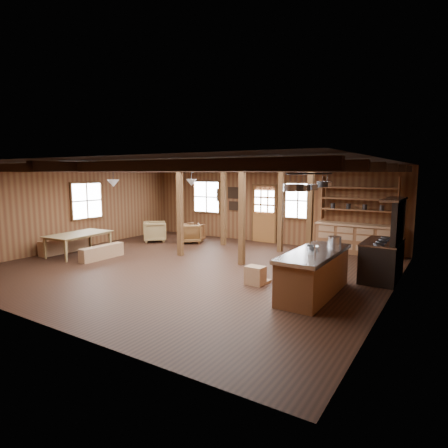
{
  "coord_description": "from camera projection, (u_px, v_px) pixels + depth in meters",
  "views": [
    {
      "loc": [
        6.08,
        -8.0,
        2.57
      ],
      "look_at": [
        0.79,
        0.4,
        1.21
      ],
      "focal_mm": 30.0,
      "sensor_mm": 36.0,
      "label": 1
    }
  ],
  "objects": [
    {
      "name": "room",
      "position": [
        191.0,
        217.0,
        10.08
      ],
      "size": [
        10.04,
        9.04,
        2.84
      ],
      "color": "black",
      "rests_on": "ground"
    },
    {
      "name": "ceiling_joists",
      "position": [
        195.0,
        169.0,
        10.05
      ],
      "size": [
        9.8,
        8.82,
        0.18
      ],
      "color": "black",
      "rests_on": "ceiling"
    },
    {
      "name": "timber_posts",
      "position": [
        246.0,
        211.0,
        11.54
      ],
      "size": [
        3.95,
        2.35,
        2.8
      ],
      "color": "#422713",
      "rests_on": "floor"
    },
    {
      "name": "back_door",
      "position": [
        264.0,
        219.0,
        13.88
      ],
      "size": [
        1.02,
        0.08,
        2.15
      ],
      "color": "brown",
      "rests_on": "floor"
    },
    {
      "name": "window_back_left",
      "position": [
        207.0,
        197.0,
        15.16
      ],
      "size": [
        1.32,
        0.06,
        1.32
      ],
      "color": "white",
      "rests_on": "wall_back"
    },
    {
      "name": "window_back_right",
      "position": [
        298.0,
        201.0,
        13.1
      ],
      "size": [
        1.02,
        0.06,
        1.32
      ],
      "color": "white",
      "rests_on": "wall_back"
    },
    {
      "name": "window_left",
      "position": [
        87.0,
        201.0,
        13.09
      ],
      "size": [
        0.14,
        1.24,
        1.32
      ],
      "color": "white",
      "rests_on": "wall_back"
    },
    {
      "name": "notice_boards",
      "position": [
        230.0,
        197.0,
        14.57
      ],
      "size": [
        1.08,
        0.03,
        0.9
      ],
      "color": "silver",
      "rests_on": "wall_back"
    },
    {
      "name": "back_counter",
      "position": [
        357.0,
        235.0,
        11.91
      ],
      "size": [
        2.55,
        0.6,
        2.45
      ],
      "color": "brown",
      "rests_on": "floor"
    },
    {
      "name": "pendant_lamps",
      "position": [
        154.0,
        183.0,
        11.99
      ],
      "size": [
        1.86,
        2.36,
        0.66
      ],
      "color": "#2F2F31",
      "rests_on": "ceiling"
    },
    {
      "name": "pot_rack",
      "position": [
        311.0,
        185.0,
        8.45
      ],
      "size": [
        0.41,
        3.0,
        0.41
      ],
      "color": "#2F2F31",
      "rests_on": "ceiling"
    },
    {
      "name": "kitchen_island",
      "position": [
        314.0,
        273.0,
        7.87
      ],
      "size": [
        0.89,
        2.5,
        1.2
      ],
      "rotation": [
        0.0,
        0.0,
        -0.0
      ],
      "color": "brown",
      "rests_on": "floor"
    },
    {
      "name": "step_stool",
      "position": [
        255.0,
        275.0,
        8.65
      ],
      "size": [
        0.51,
        0.38,
        0.43
      ],
      "primitive_type": "cube",
      "rotation": [
        0.0,
        0.0,
        -0.07
      ],
      "color": "#906341",
      "rests_on": "floor"
    },
    {
      "name": "commercial_range",
      "position": [
        384.0,
        254.0,
        8.99
      ],
      "size": [
        0.82,
        1.6,
        1.98
      ],
      "color": "#2F2F31",
      "rests_on": "floor"
    },
    {
      "name": "dining_table",
      "position": [
        80.0,
        244.0,
        11.74
      ],
      "size": [
        1.25,
        2.04,
        0.69
      ],
      "primitive_type": "imported",
      "rotation": [
        0.0,
        0.0,
        1.66
      ],
      "color": "olive",
      "rests_on": "floor"
    },
    {
      "name": "bench_wall",
      "position": [
        65.0,
        245.0,
        12.15
      ],
      "size": [
        0.32,
        1.72,
        0.47
      ],
      "primitive_type": "cube",
      "color": "#906341",
      "rests_on": "floor"
    },
    {
      "name": "bench_aisle",
      "position": [
        102.0,
        252.0,
        11.22
      ],
      "size": [
        0.28,
        1.47,
        0.4
      ],
      "primitive_type": "cube",
      "color": "#906341",
      "rests_on": "floor"
    },
    {
      "name": "armchair_a",
      "position": [
        190.0,
        233.0,
        13.8
      ],
      "size": [
        1.09,
        1.09,
        0.71
      ],
      "primitive_type": "imported",
      "rotation": [
        0.0,
        0.0,
        3.89
      ],
      "color": "brown",
      "rests_on": "floor"
    },
    {
      "name": "armchair_b",
      "position": [
        192.0,
        232.0,
        14.14
      ],
      "size": [
        0.88,
        0.9,
        0.68
      ],
      "primitive_type": "imported",
      "rotation": [
        0.0,
        0.0,
        2.9
      ],
      "color": "brown",
      "rests_on": "floor"
    },
    {
      "name": "armchair_c",
      "position": [
        155.0,
        231.0,
        14.08
      ],
      "size": [
        1.16,
        1.16,
        0.76
      ],
      "primitive_type": "imported",
      "rotation": [
        0.0,
        0.0,
        2.34
      ],
      "color": "olive",
      "rests_on": "floor"
    },
    {
      "name": "counter_pot",
      "position": [
        335.0,
        240.0,
        8.57
      ],
      "size": [
        0.3,
        0.3,
        0.18
      ],
      "primitive_type": "cylinder",
      "color": "#B6B8BD",
      "rests_on": "kitchen_island"
    },
    {
      "name": "bowl",
      "position": [
        313.0,
        247.0,
        8.07
      ],
      "size": [
        0.32,
        0.32,
        0.06
      ],
      "primitive_type": "imported",
      "rotation": [
        0.0,
        0.0,
        0.28
      ],
      "color": "silver",
      "rests_on": "kitchen_island"
    }
  ]
}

